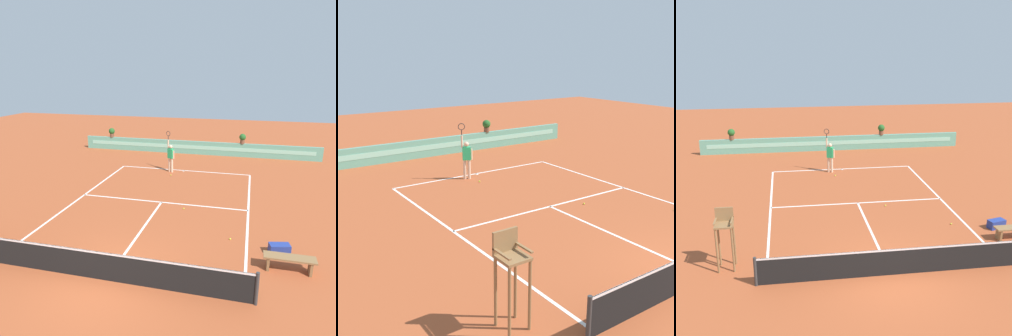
{
  "view_description": "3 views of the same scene",
  "coord_description": "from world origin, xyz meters",
  "views": [
    {
      "loc": [
        3.95,
        -7.89,
        6.11
      ],
      "look_at": [
        -0.3,
        8.9,
        1.0
      ],
      "focal_mm": 35.12,
      "sensor_mm": 36.0,
      "label": 1
    },
    {
      "loc": [
        -10.03,
        -5.24,
        5.64
      ],
      "look_at": [
        -0.3,
        8.9,
        1.0
      ],
      "focal_mm": 45.94,
      "sensor_mm": 36.0,
      "label": 2
    },
    {
      "loc": [
        -3.3,
        -11.86,
        7.53
      ],
      "look_at": [
        -0.3,
        8.9,
        1.0
      ],
      "focal_mm": 44.68,
      "sensor_mm": 36.0,
      "label": 3
    }
  ],
  "objects": [
    {
      "name": "potted_plant_right",
      "position": [
        3.44,
        16.39,
        1.41
      ],
      "size": [
        0.48,
        0.48,
        0.72
      ],
      "color": "brown",
      "rests_on": "back_wall_barrier"
    },
    {
      "name": "net",
      "position": [
        0.0,
        0.0,
        0.51
      ],
      "size": [
        8.92,
        0.1,
        1.0
      ],
      "color": "#333333",
      "rests_on": "ground"
    },
    {
      "name": "back_wall_barrier",
      "position": [
        0.0,
        16.39,
        0.5
      ],
      "size": [
        18.0,
        0.21,
        1.0
      ],
      "color": "#60A88E",
      "rests_on": "ground"
    },
    {
      "name": "tennis_player",
      "position": [
        -0.76,
        11.39,
        1.05
      ],
      "size": [
        0.58,
        0.35,
        2.58
      ],
      "color": "beige",
      "rests_on": "ground"
    },
    {
      "name": "ground_plane",
      "position": [
        0.0,
        6.0,
        0.0
      ],
      "size": [
        60.0,
        60.0,
        0.0
      ],
      "primitive_type": "plane",
      "color": "#A84C28"
    },
    {
      "name": "umpire_chair",
      "position": [
        -5.43,
        1.26,
        1.34
      ],
      "size": [
        0.6,
        0.6,
        2.14
      ],
      "color": "olive",
      "rests_on": "ground"
    },
    {
      "name": "tennis_ball_mid_court",
      "position": [
        -0.56,
        10.62,
        0.03
      ],
      "size": [
        0.07,
        0.07,
        0.07
      ],
      "primitive_type": "sphere",
      "color": "#CCE033",
      "rests_on": "ground"
    },
    {
      "name": "potted_plant_far_left",
      "position": [
        -6.88,
        16.39,
        1.41
      ],
      "size": [
        0.48,
        0.48,
        0.72
      ],
      "color": "brown",
      "rests_on": "back_wall_barrier"
    },
    {
      "name": "court_lines",
      "position": [
        0.0,
        6.72,
        0.0
      ],
      "size": [
        8.32,
        11.94,
        0.01
      ],
      "color": "white",
      "rests_on": "ground"
    },
    {
      "name": "tennis_ball_by_sideline",
      "position": [
        1.22,
        5.84,
        0.03
      ],
      "size": [
        0.07,
        0.07,
        0.07
      ],
      "primitive_type": "sphere",
      "color": "#CCE033",
      "rests_on": "ground"
    },
    {
      "name": "tennis_ball_near_baseline",
      "position": [
        3.49,
        3.47,
        0.03
      ],
      "size": [
        0.07,
        0.07,
        0.07
      ],
      "primitive_type": "sphere",
      "color": "#CCE033",
      "rests_on": "ground"
    },
    {
      "name": "gear_bag",
      "position": [
        5.21,
        2.89,
        0.18
      ],
      "size": [
        0.76,
        0.51,
        0.36
      ],
      "primitive_type": "cube",
      "rotation": [
        0.0,
        0.0,
        0.23
      ],
      "color": "navy",
      "rests_on": "ground"
    }
  ]
}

